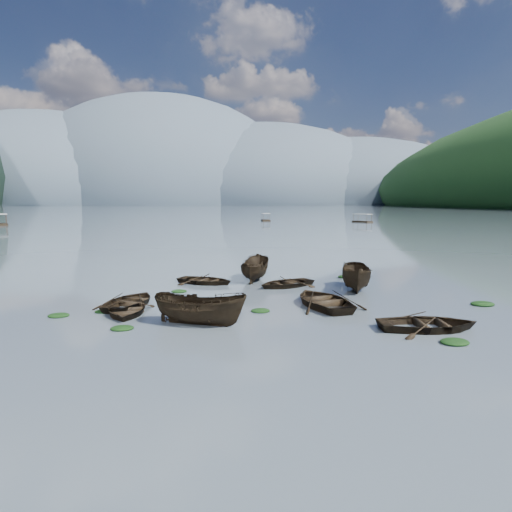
{
  "coord_description": "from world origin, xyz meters",
  "views": [
    {
      "loc": [
        -4.18,
        -17.56,
        5.58
      ],
      "look_at": [
        0.0,
        12.0,
        2.0
      ],
      "focal_mm": 32.0,
      "sensor_mm": 36.0,
      "label": 1
    }
  ],
  "objects": [
    {
      "name": "ground_plane",
      "position": [
        0.0,
        0.0,
        0.0
      ],
      "size": [
        2400.0,
        2400.0,
        0.0
      ],
      "primitive_type": "plane",
      "color": "slate"
    },
    {
      "name": "haze_mtn_a",
      "position": [
        -260.0,
        900.0,
        0.0
      ],
      "size": [
        520.0,
        520.0,
        280.0
      ],
      "primitive_type": "ellipsoid",
      "color": "#475666",
      "rests_on": "ground"
    },
    {
      "name": "haze_mtn_b",
      "position": [
        -60.0,
        900.0,
        0.0
      ],
      "size": [
        520.0,
        520.0,
        340.0
      ],
      "primitive_type": "ellipsoid",
      "color": "#475666",
      "rests_on": "ground"
    },
    {
      "name": "haze_mtn_c",
      "position": [
        140.0,
        900.0,
        0.0
      ],
      "size": [
        520.0,
        520.0,
        260.0
      ],
      "primitive_type": "ellipsoid",
      "color": "#475666",
      "rests_on": "ground"
    },
    {
      "name": "haze_mtn_d",
      "position": [
        320.0,
        900.0,
        0.0
      ],
      "size": [
        520.0,
        520.0,
        220.0
      ],
      "primitive_type": "ellipsoid",
      "color": "#475666",
      "rests_on": "ground"
    },
    {
      "name": "rowboat_0",
      "position": [
        -7.49,
        5.44,
        0.0
      ],
      "size": [
        2.96,
        4.05,
        0.82
      ],
      "primitive_type": "imported",
      "rotation": [
        0.0,
        0.0,
        0.04
      ],
      "color": "black",
      "rests_on": "ground"
    },
    {
      "name": "rowboat_1",
      "position": [
        -7.51,
        7.23,
        0.0
      ],
      "size": [
        4.26,
        4.96,
        0.86
      ],
      "primitive_type": "imported",
      "rotation": [
        0.0,
        0.0,
        2.78
      ],
      "color": "black",
      "rests_on": "ground"
    },
    {
      "name": "rowboat_2",
      "position": [
        -3.87,
        2.86,
        0.0
      ],
      "size": [
        4.8,
        3.42,
        1.74
      ],
      "primitive_type": "imported",
      "rotation": [
        0.0,
        0.0,
        1.14
      ],
      "color": "black",
      "rests_on": "ground"
    },
    {
      "name": "rowboat_3",
      "position": [
        2.78,
        5.72,
        0.0
      ],
      "size": [
        4.2,
        5.36,
        1.01
      ],
      "primitive_type": "imported",
      "rotation": [
        0.0,
        0.0,
        3.3
      ],
      "color": "black",
      "rests_on": "ground"
    },
    {
      "name": "rowboat_4",
      "position": [
        6.0,
        0.62,
        0.0
      ],
      "size": [
        4.69,
        3.61,
        0.9
      ],
      "primitive_type": "imported",
      "rotation": [
        0.0,
        0.0,
        1.45
      ],
      "color": "black",
      "rests_on": "ground"
    },
    {
      "name": "rowboat_5",
      "position": [
        6.13,
        9.74,
        0.0
      ],
      "size": [
        3.29,
        5.25,
        1.9
      ],
      "primitive_type": "imported",
      "rotation": [
        0.0,
        0.0,
        -0.32
      ],
      "color": "black",
      "rests_on": "ground"
    },
    {
      "name": "rowboat_6",
      "position": [
        -3.33,
        13.38,
        0.0
      ],
      "size": [
        4.86,
        4.49,
        0.82
      ],
      "primitive_type": "imported",
      "rotation": [
        0.0,
        0.0,
        1.02
      ],
      "color": "black",
      "rests_on": "ground"
    },
    {
      "name": "rowboat_7",
      "position": [
        1.91,
        11.51,
        0.0
      ],
      "size": [
        4.88,
        4.36,
        0.83
      ],
      "primitive_type": "imported",
      "rotation": [
        0.0,
        0.0,
        5.17
      ],
      "color": "black",
      "rests_on": "ground"
    },
    {
      "name": "rowboat_8",
      "position": [
        0.23,
        14.3,
        0.0
      ],
      "size": [
        3.12,
        5.07,
        1.84
      ],
      "primitive_type": "imported",
      "rotation": [
        0.0,
        0.0,
        2.84
      ],
      "color": "black",
      "rests_on": "ground"
    },
    {
      "name": "weed_clump_0",
      "position": [
        -10.68,
        5.3,
        0.0
      ],
      "size": [
        1.02,
        0.83,
        0.22
      ],
      "primitive_type": "ellipsoid",
      "color": "black",
      "rests_on": "ground"
    },
    {
      "name": "weed_clump_1",
      "position": [
        -7.27,
        2.54,
        0.0
      ],
      "size": [
        1.02,
        0.82,
        0.22
      ],
      "primitive_type": "ellipsoid",
      "color": "black",
      "rests_on": "ground"
    },
    {
      "name": "weed_clump_2",
      "position": [
        6.04,
        -1.37,
        0.0
      ],
      "size": [
        1.16,
        0.93,
        0.25
      ],
      "primitive_type": "ellipsoid",
      "color": "black",
      "rests_on": "ground"
    },
    {
      "name": "weed_clump_3",
      "position": [
        -0.78,
        4.89,
        0.0
      ],
      "size": [
        0.97,
        0.82,
        0.22
      ],
      "primitive_type": "ellipsoid",
      "color": "black",
      "rests_on": "ground"
    },
    {
      "name": "weed_clump_4",
      "position": [
        11.35,
        4.65,
        0.0
      ],
      "size": [
        1.27,
        1.01,
        0.26
      ],
      "primitive_type": "ellipsoid",
      "color": "black",
      "rests_on": "ground"
    },
    {
      "name": "weed_clump_5",
      "position": [
        -8.64,
        5.91,
        0.0
      ],
      "size": [
        0.94,
        0.76,
        0.2
      ],
      "primitive_type": "ellipsoid",
      "color": "black",
      "rests_on": "ground"
    },
    {
      "name": "weed_clump_6",
      "position": [
        -5.01,
        10.65,
        0.0
      ],
      "size": [
        0.98,
        0.81,
        0.2
      ],
      "primitive_type": "ellipsoid",
      "color": "black",
      "rests_on": "ground"
    },
    {
      "name": "weed_clump_7",
      "position": [
        7.01,
        14.31,
        0.0
      ],
      "size": [
        1.18,
        0.94,
        0.26
      ],
      "primitive_type": "ellipsoid",
      "color": "black",
      "rests_on": "ground"
    },
    {
      "name": "pontoon_left",
      "position": [
        -48.67,
        97.32,
        0.0
      ],
      "size": [
        5.1,
        7.26,
        2.57
      ],
      "primitive_type": null,
      "rotation": [
        0.0,
        0.0,
        0.38
      ],
      "color": "black",
      "rests_on": "ground"
    },
    {
      "name": "pontoon_centre",
      "position": [
        17.14,
        113.04,
        0.0
      ],
      "size": [
        2.56,
        5.54,
        2.08
      ],
      "primitive_type": null,
      "rotation": [
        0.0,
        0.0,
        -0.06
      ],
      "color": "black",
      "rests_on": "ground"
    },
    {
      "name": "pontoon_right",
      "position": [
        41.74,
        101.04,
        0.0
      ],
      "size": [
        4.56,
        6.02,
        2.14
      ],
      "primitive_type": null,
      "rotation": [
        0.0,
        0.0,
        0.46
      ],
      "color": "black",
      "rests_on": "ground"
    }
  ]
}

